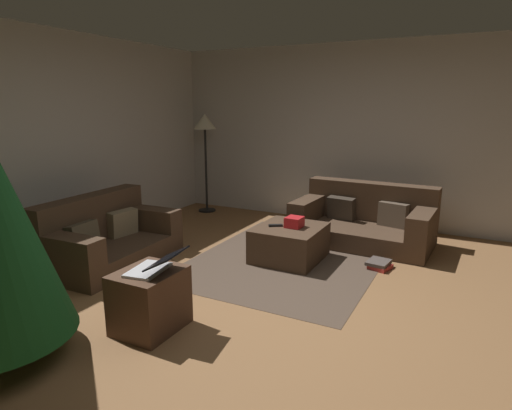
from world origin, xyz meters
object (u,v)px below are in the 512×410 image
(couch_left, at_px, (105,238))
(tv_remote, at_px, (276,225))
(book_stack, at_px, (379,264))
(laptop, at_px, (155,266))
(ottoman, at_px, (290,243))
(side_table, at_px, (150,300))
(gift_box, at_px, (294,222))
(couch_right, at_px, (365,221))
(corner_lamp, at_px, (205,129))

(couch_left, bearing_deg, tv_remote, 117.49)
(tv_remote, height_order, book_stack, tv_remote)
(tv_remote, relative_size, laptop, 0.36)
(ottoman, distance_m, side_table, 2.00)
(couch_left, height_order, laptop, couch_left)
(gift_box, bearing_deg, ottoman, 97.75)
(couch_right, distance_m, ottoman, 1.22)
(couch_left, relative_size, ottoman, 1.97)
(couch_right, height_order, book_stack, couch_right)
(ottoman, height_order, gift_box, gift_box)
(gift_box, bearing_deg, couch_right, -27.65)
(tv_remote, distance_m, corner_lamp, 2.68)
(ottoman, height_order, laptop, laptop)
(couch_right, distance_m, gift_box, 1.20)
(couch_right, distance_m, corner_lamp, 2.96)
(couch_right, xyz_separation_m, book_stack, (-0.88, -0.38, -0.23))
(tv_remote, height_order, laptop, laptop)
(book_stack, bearing_deg, gift_box, 100.50)
(couch_left, distance_m, corner_lamp, 2.75)
(side_table, bearing_deg, gift_box, -11.41)
(tv_remote, distance_m, laptop, 1.91)
(side_table, height_order, laptop, laptop)
(book_stack, bearing_deg, ottoman, 100.36)
(laptop, bearing_deg, tv_remote, -4.14)
(ottoman, xyz_separation_m, corner_lamp, (1.48, 2.13, 1.16))
(tv_remote, bearing_deg, laptop, 143.37)
(tv_remote, bearing_deg, side_table, 141.53)
(corner_lamp, bearing_deg, laptop, -151.84)
(side_table, bearing_deg, couch_left, 57.26)
(couch_left, relative_size, gift_box, 8.24)
(couch_left, xyz_separation_m, gift_box, (1.04, -1.86, 0.16))
(tv_remote, relative_size, side_table, 0.31)
(book_stack, bearing_deg, corner_lamp, 67.37)
(tv_remote, xyz_separation_m, book_stack, (0.24, -1.13, -0.35))
(book_stack, bearing_deg, tv_remote, 102.16)
(couch_right, xyz_separation_m, tv_remote, (-1.12, 0.75, 0.12))
(side_table, distance_m, corner_lamp, 4.03)
(side_table, bearing_deg, couch_right, -17.40)
(couch_right, relative_size, corner_lamp, 1.08)
(ottoman, relative_size, laptop, 1.77)
(gift_box, bearing_deg, book_stack, -79.50)
(ottoman, distance_m, tv_remote, 0.26)
(gift_box, bearing_deg, side_table, 168.59)
(couch_right, relative_size, laptop, 3.88)
(side_table, height_order, corner_lamp, corner_lamp)
(laptop, bearing_deg, corner_lamp, 28.16)
(ottoman, relative_size, tv_remote, 4.94)
(laptop, bearing_deg, couch_right, -16.37)
(side_table, bearing_deg, tv_remote, -5.98)
(side_table, xyz_separation_m, laptop, (0.01, -0.06, 0.30))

